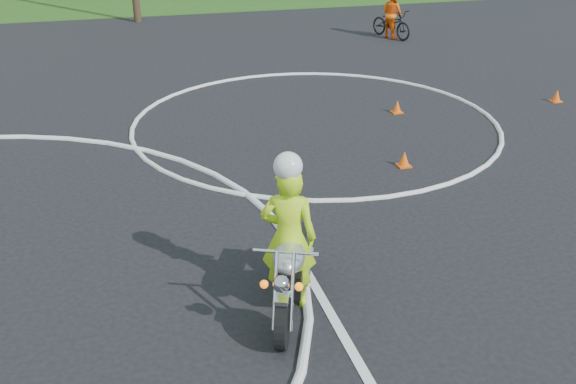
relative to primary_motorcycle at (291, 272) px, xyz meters
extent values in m
cube|color=#1E4714|center=(-5.56, 25.57, -0.53)|extent=(120.00, 10.00, 0.02)
torus|color=silver|center=(2.44, 6.57, -0.53)|extent=(8.10, 8.10, 0.10)
cylinder|color=black|center=(-0.28, -0.64, -0.22)|extent=(0.36, 0.63, 0.63)
cylinder|color=black|center=(0.30, 0.72, -0.22)|extent=(0.36, 0.63, 0.63)
cube|color=black|center=(0.03, 0.09, -0.12)|extent=(0.50, 0.65, 0.32)
ellipsoid|color=silver|center=(-0.05, -0.11, 0.28)|extent=(0.61, 0.77, 0.30)
cube|color=black|center=(0.16, 0.38, 0.24)|extent=(0.50, 0.69, 0.11)
cylinder|color=white|center=(-0.33, -0.53, 0.15)|extent=(0.19, 0.37, 0.85)
cylinder|color=white|center=(-0.16, -0.60, 0.15)|extent=(0.19, 0.37, 0.85)
cube|color=silver|center=(-0.28, -0.66, 0.12)|extent=(0.23, 0.27, 0.05)
cylinder|color=silver|center=(-0.17, -0.40, 0.54)|extent=(0.69, 0.32, 0.04)
sphere|color=#BABAC0|center=(-0.32, -0.74, 0.36)|extent=(0.19, 0.19, 0.19)
sphere|color=#FF660C|center=(-0.48, -0.64, 0.33)|extent=(0.09, 0.09, 0.09)
sphere|color=orange|center=(-0.13, -0.79, 0.33)|extent=(0.09, 0.09, 0.09)
cylinder|color=silver|center=(0.35, 0.41, -0.22)|extent=(0.41, 0.81, 0.08)
imported|color=#B6E918|center=(0.01, 0.14, 0.39)|extent=(0.80, 0.68, 1.87)
sphere|color=silver|center=(-0.01, 0.09, 1.35)|extent=(0.34, 0.34, 0.34)
imported|color=black|center=(7.70, 14.27, -0.06)|extent=(1.19, 1.95, 0.97)
imported|color=#F35B0C|center=(7.70, 14.27, 0.27)|extent=(0.83, 0.93, 1.61)
cone|color=#EF540C|center=(8.56, 6.40, -0.39)|extent=(0.22, 0.22, 0.30)
cube|color=#EF540C|center=(8.56, 6.40, -0.52)|extent=(0.24, 0.24, 0.03)
cone|color=#EF540C|center=(3.28, 3.74, -0.39)|extent=(0.22, 0.22, 0.30)
cube|color=#EF540C|center=(3.28, 3.74, -0.52)|extent=(0.24, 0.24, 0.03)
cone|color=#EF540C|center=(4.47, 6.68, -0.39)|extent=(0.22, 0.22, 0.30)
cube|color=#EF540C|center=(4.47, 6.68, -0.52)|extent=(0.24, 0.24, 0.03)
camera|label=1|loc=(-1.82, -6.31, 4.21)|focal=40.00mm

